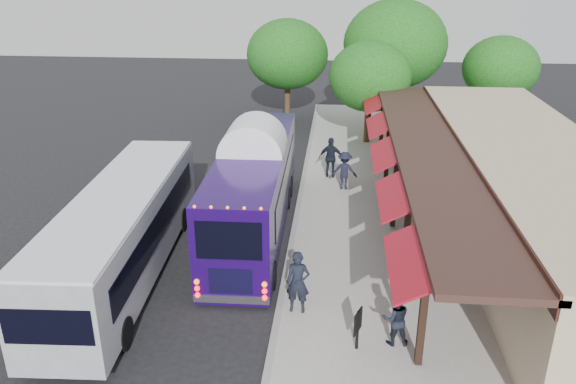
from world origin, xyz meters
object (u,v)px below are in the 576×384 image
at_px(ped_b, 396,319).
at_px(sign_board, 358,323).
at_px(ped_c, 331,158).
at_px(coach_bus, 254,185).
at_px(ped_d, 344,171).
at_px(city_bus, 123,229).
at_px(ped_a, 298,283).

bearing_deg(ped_b, sign_board, 12.73).
bearing_deg(ped_c, coach_bus, 67.17).
bearing_deg(ped_d, ped_b, 103.60).
xyz_separation_m(ped_d, sign_board, (0.32, -11.30, -0.08)).
distance_m(coach_bus, sign_board, 8.02).
bearing_deg(city_bus, sign_board, -27.57).
relative_size(ped_d, sign_board, 1.50).
height_order(ped_d, sign_board, ped_d).
bearing_deg(coach_bus, ped_a, -70.36).
xyz_separation_m(ped_b, ped_c, (-1.95, 12.41, 0.20)).
distance_m(coach_bus, ped_d, 5.51).
height_order(city_bus, ped_d, city_bus).
bearing_deg(ped_c, ped_a, 89.38).
xyz_separation_m(ped_a, sign_board, (1.66, -1.59, -0.16)).
distance_m(ped_b, ped_c, 12.57).
distance_m(ped_a, ped_b, 2.95).
height_order(city_bus, ped_b, city_bus).
height_order(ped_a, ped_d, ped_a).
distance_m(ped_b, ped_d, 11.06).
relative_size(ped_c, ped_d, 1.11).
xyz_separation_m(coach_bus, city_bus, (-3.70, -3.63, -0.25)).
xyz_separation_m(coach_bus, ped_a, (2.05, -5.45, -0.79)).
bearing_deg(ped_b, ped_c, -86.52).
distance_m(city_bus, sign_board, 8.20).
xyz_separation_m(city_bus, sign_board, (7.42, -3.41, -0.70)).
height_order(coach_bus, city_bus, coach_bus).
relative_size(ped_a, ped_b, 1.23).
bearing_deg(ped_a, coach_bus, 114.22).
distance_m(city_bus, ped_c, 11.36).
relative_size(ped_a, ped_d, 1.09).
bearing_deg(sign_board, ped_b, 39.71).
bearing_deg(ped_b, ped_a, -30.83).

